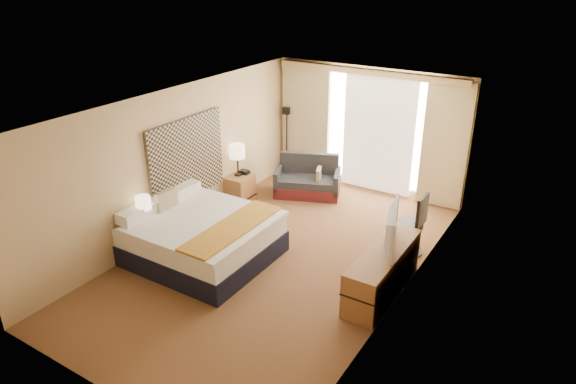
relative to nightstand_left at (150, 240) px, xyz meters
The scene contains 21 objects.
floor 2.16m from the nightstand_left, 29.31° to the left, with size 4.20×7.00×0.02m, color #5C271A.
ceiling 3.16m from the nightstand_left, 29.31° to the left, with size 4.20×7.00×0.02m, color silver.
wall_back 5.02m from the nightstand_left, 67.66° to the left, with size 4.20×0.02×2.60m, color tan.
wall_front 3.25m from the nightstand_left, 52.65° to the right, with size 4.20×0.02×2.60m, color tan.
wall_left 1.49m from the nightstand_left, 102.36° to the left, with size 0.02×7.00×2.60m, color tan.
wall_right 4.23m from the nightstand_left, 14.81° to the left, with size 0.02×7.00×2.60m, color tan.
headboard 1.62m from the nightstand_left, 98.64° to the left, with size 0.06×1.85×1.50m, color black.
nightstand_left is the anchor object (origin of this frame).
nightstand_right 2.50m from the nightstand_left, 90.00° to the left, with size 0.45×0.52×0.55m, color #9C6138.
media_dresser 3.85m from the nightstand_left, 15.84° to the left, with size 0.50×1.80×0.70m, color #9C6138.
window 5.10m from the nightstand_left, 64.87° to the left, with size 2.30×0.02×2.30m, color white.
curtains 4.95m from the nightstand_left, 67.18° to the left, with size 4.12×0.19×2.56m.
bed 0.91m from the nightstand_left, 26.32° to the left, with size 2.14×1.95×1.04m.
loveseat 3.68m from the nightstand_left, 74.17° to the left, with size 1.51×1.18×0.83m.
floor_lamp 4.43m from the nightstand_left, 90.40° to the left, with size 0.20×0.20×1.56m.
desk_chair 4.38m from the nightstand_left, 32.74° to the left, with size 0.53×0.53×1.08m.
lamp_left 0.68m from the nightstand_left, 132.85° to the right, with size 0.25×0.25×0.52m.
lamp_right 2.64m from the nightstand_left, 91.01° to the left, with size 0.31×0.31×0.65m.
tissue_box 0.36m from the nightstand_left, ahead, with size 0.13×0.13×0.12m, color #97BCE9.
telephone 2.69m from the nightstand_left, 89.88° to the left, with size 0.18×0.14×0.07m, color black.
television 3.91m from the nightstand_left, 18.10° to the left, with size 1.08×0.14×0.62m, color black.
Camera 1 is at (4.03, -6.16, 4.50)m, focal length 32.00 mm.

